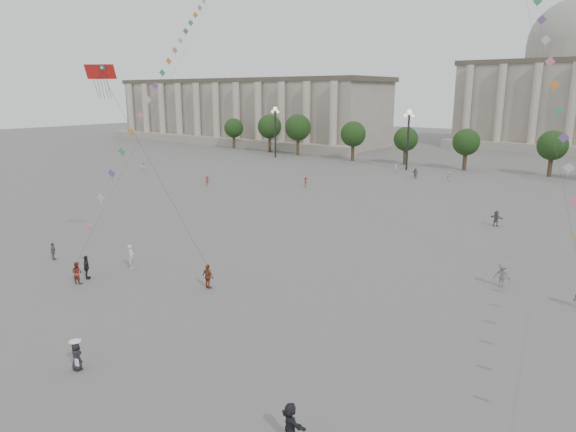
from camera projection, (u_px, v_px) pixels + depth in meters
The scene contains 24 objects.
ground at pixel (135, 339), 29.09m from camera, with size 360.00×360.00×0.00m, color #5F5C59.
hall_west at pixel (244, 111), 143.84m from camera, with size 84.00×26.22×17.20m.
hall_central at pixel (567, 90), 126.22m from camera, with size 48.30×34.30×35.50m.
tree_row at pixel (509, 141), 88.47m from camera, with size 137.12×5.12×8.00m.
lamp_post_far_west at pixel (275, 123), 108.03m from camera, with size 2.00×0.90×10.65m.
lamp_post_mid_west at pixel (408, 129), 90.53m from camera, with size 2.00×0.90×10.65m.
person_crowd_0 at pixel (415, 173), 83.99m from camera, with size 0.87×0.36×1.49m, color #355379.
person_crowd_1 at pixel (144, 167), 90.42m from camera, with size 0.80×0.62×1.64m, color silver.
person_crowd_2 at pixel (207, 181), 76.25m from camera, with size 0.98×0.56×1.51m, color #9A3B2A.
person_crowd_3 at pixel (291, 423), 20.34m from camera, with size 1.59×0.51×1.71m, color #232329.
person_crowd_4 at pixel (449, 177), 80.12m from camera, with size 1.40×0.45×1.51m, color silver.
person_crowd_6 at pixel (502, 275), 36.59m from camera, with size 1.15×0.66×1.78m, color slate.
person_crowd_10 at pixel (396, 169), 86.81m from camera, with size 0.66×0.44×1.82m, color #B2B1AE.
person_crowd_12 at pixel (496, 218), 53.39m from camera, with size 1.53×0.49×1.65m, color #5C5B60.
person_crowd_13 at pixel (131, 257), 40.57m from camera, with size 0.70×0.46×1.92m, color silver.
person_crowd_16 at pixel (416, 173), 82.82m from camera, with size 1.00×0.42×1.70m, color slate.
person_crowd_17 at pixel (306, 182), 75.15m from camera, with size 1.01×0.58×1.56m, color #9F332B.
tourist_0 at pixel (208, 276), 36.35m from camera, with size 1.05×0.44×1.80m, color brown.
tourist_1 at pixel (87, 267), 38.22m from camera, with size 1.06×0.44×1.81m, color black.
tourist_3 at pixel (53, 251), 42.62m from camera, with size 0.88×0.37×1.50m, color slate.
kite_flyer_0 at pixel (77, 273), 37.32m from camera, with size 0.80×0.63×1.65m, color maroon.
hat_person at pixel (76, 355), 25.66m from camera, with size 0.78×0.60×1.69m.
dragon_kite at pixel (102, 83), 37.38m from camera, with size 5.56×1.61×16.23m.
kite_train_west at pixel (186, 36), 62.16m from camera, with size 29.97×48.36×67.59m.
Camera 1 is at (22.92, -16.09, 13.62)m, focal length 32.00 mm.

